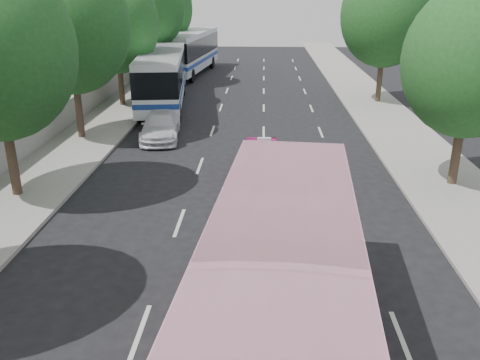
# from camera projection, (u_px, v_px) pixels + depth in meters

# --- Properties ---
(ground) EXTENTS (120.00, 120.00, 0.00)m
(ground) POSITION_uv_depth(u_px,v_px,m) (226.00, 288.00, 13.70)
(ground) COLOR black
(ground) RESTS_ON ground
(sidewalk_left) EXTENTS (4.00, 90.00, 0.15)m
(sidewalk_left) POSITION_uv_depth(u_px,v_px,m) (116.00, 112.00, 32.71)
(sidewalk_left) COLOR #9E998E
(sidewalk_left) RESTS_ON ground
(sidewalk_right) EXTENTS (4.00, 90.00, 0.12)m
(sidewalk_right) POSITION_uv_depth(u_px,v_px,m) (383.00, 115.00, 32.01)
(sidewalk_right) COLOR #9E998E
(sidewalk_right) RESTS_ON ground
(low_wall) EXTENTS (0.30, 90.00, 1.50)m
(low_wall) POSITION_uv_depth(u_px,v_px,m) (88.00, 99.00, 32.49)
(low_wall) COLOR #9E998E
(low_wall) RESTS_ON sidewalk_left
(tree_left_c) EXTENTS (6.00, 6.00, 9.35)m
(tree_left_c) POSITION_uv_depth(u_px,v_px,m) (70.00, 20.00, 24.91)
(tree_left_c) COLOR #38281E
(tree_left_c) RESTS_ON ground
(tree_left_d) EXTENTS (5.52, 5.52, 8.60)m
(tree_left_d) POSITION_uv_depth(u_px,v_px,m) (117.00, 20.00, 32.55)
(tree_left_d) COLOR #38281E
(tree_left_d) RESTS_ON ground
(tree_left_e) EXTENTS (6.30, 6.30, 9.82)m
(tree_left_e) POSITION_uv_depth(u_px,v_px,m) (145.00, 3.00, 39.73)
(tree_left_e) COLOR #38281E
(tree_left_e) RESTS_ON ground
(tree_left_f) EXTENTS (5.88, 5.88, 9.16)m
(tree_left_f) POSITION_uv_depth(u_px,v_px,m) (162.00, 6.00, 47.37)
(tree_left_f) COLOR #38281E
(tree_left_f) RESTS_ON ground
(tree_right_near) EXTENTS (5.10, 5.10, 7.95)m
(tree_right_near) POSITION_uv_depth(u_px,v_px,m) (474.00, 56.00, 18.91)
(tree_right_near) COLOR #38281E
(tree_right_near) RESTS_ON ground
(tree_right_far) EXTENTS (6.00, 6.00, 9.35)m
(tree_right_far) POSITION_uv_depth(u_px,v_px,m) (388.00, 11.00, 33.51)
(tree_right_far) COLOR #38281E
(tree_right_far) RESTS_ON ground
(pink_bus) EXTENTS (3.77, 11.36, 3.56)m
(pink_bus) POSITION_uv_depth(u_px,v_px,m) (281.00, 295.00, 9.49)
(pink_bus) COLOR #F89FB7
(pink_bus) RESTS_ON ground
(pink_taxi) EXTENTS (2.29, 5.12, 1.71)m
(pink_taxi) POSITION_uv_depth(u_px,v_px,m) (264.00, 162.00, 20.97)
(pink_taxi) COLOR #D7127F
(pink_taxi) RESTS_ON ground
(white_pickup) EXTENTS (2.41, 4.93, 1.38)m
(white_pickup) POSITION_uv_depth(u_px,v_px,m) (161.00, 126.00, 27.06)
(white_pickup) COLOR silver
(white_pickup) RESTS_ON ground
(tour_coach_front) EXTENTS (4.05, 12.44, 3.65)m
(tour_coach_front) POSITION_uv_depth(u_px,v_px,m) (162.00, 74.00, 33.81)
(tour_coach_front) COLOR white
(tour_coach_front) RESTS_ON ground
(tour_coach_rear) EXTENTS (4.10, 13.01, 3.83)m
(tour_coach_rear) POSITION_uv_depth(u_px,v_px,m) (190.00, 49.00, 46.71)
(tour_coach_rear) COLOR silver
(tour_coach_rear) RESTS_ON ground
(taxi_roof_sign) EXTENTS (0.56, 0.21, 0.18)m
(taxi_roof_sign) POSITION_uv_depth(u_px,v_px,m) (264.00, 140.00, 20.63)
(taxi_roof_sign) COLOR silver
(taxi_roof_sign) RESTS_ON pink_taxi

